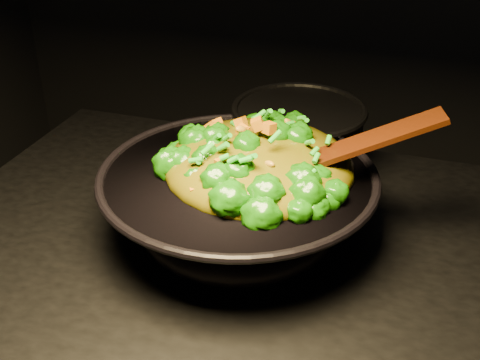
% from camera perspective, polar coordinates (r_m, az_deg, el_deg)
% --- Properties ---
extents(wok, '(0.41, 0.41, 0.11)m').
position_cam_1_polar(wok, '(0.92, -0.19, -2.55)').
color(wok, black).
rests_on(wok, stovetop).
extents(stir_fry, '(0.38, 0.38, 0.10)m').
position_cam_1_polar(stir_fry, '(0.88, 1.87, 3.86)').
color(stir_fry, '#175F06').
rests_on(stir_fry, wok).
extents(spatula, '(0.28, 0.13, 0.12)m').
position_cam_1_polar(spatula, '(0.86, 9.51, 2.76)').
color(spatula, '#3C1C08').
rests_on(spatula, wok).
extents(back_pot, '(0.24, 0.24, 0.13)m').
position_cam_1_polar(back_pot, '(1.11, 5.48, 3.85)').
color(back_pot, black).
rests_on(back_pot, stovetop).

